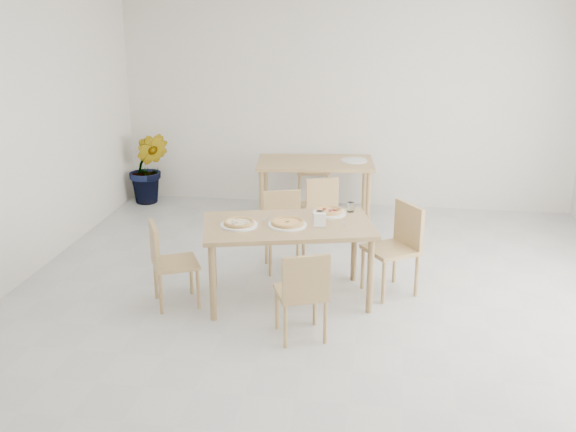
# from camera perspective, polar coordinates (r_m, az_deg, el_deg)

# --- Properties ---
(main_table) EXTENTS (1.71, 1.23, 0.75)m
(main_table) POSITION_cam_1_polar(r_m,az_deg,el_deg) (6.19, 0.00, -1.36)
(main_table) COLOR #A38753
(main_table) RESTS_ON ground
(chair_south) EXTENTS (0.51, 0.51, 0.79)m
(chair_south) POSITION_cam_1_polar(r_m,az_deg,el_deg) (5.52, 1.28, -6.25)
(chair_south) COLOR tan
(chair_south) RESTS_ON ground
(chair_north) EXTENTS (0.50, 0.50, 0.80)m
(chair_north) POSITION_cam_1_polar(r_m,az_deg,el_deg) (7.02, -0.39, -0.72)
(chair_north) COLOR tan
(chair_north) RESTS_ON ground
(chair_west) EXTENTS (0.53, 0.53, 0.80)m
(chair_west) POSITION_cam_1_polar(r_m,az_deg,el_deg) (6.24, -10.22, -3.54)
(chair_west) COLOR tan
(chair_west) RESTS_ON ground
(chair_east) EXTENTS (0.60, 0.60, 0.87)m
(chair_east) POSITION_cam_1_polar(r_m,az_deg,el_deg) (6.49, 9.30, -2.19)
(chair_east) COLOR tan
(chair_east) RESTS_ON ground
(plate_margherita) EXTENTS (0.35, 0.35, 0.02)m
(plate_margherita) POSITION_cam_1_polar(r_m,az_deg,el_deg) (6.11, -0.05, -0.75)
(plate_margherita) COLOR white
(plate_margherita) RESTS_ON main_table
(plate_mushroom) EXTENTS (0.34, 0.34, 0.02)m
(plate_mushroom) POSITION_cam_1_polar(r_m,az_deg,el_deg) (6.12, -4.16, -0.76)
(plate_mushroom) COLOR white
(plate_mushroom) RESTS_ON main_table
(plate_pepperoni) EXTENTS (0.32, 0.32, 0.02)m
(plate_pepperoni) POSITION_cam_1_polar(r_m,az_deg,el_deg) (6.45, 3.51, 0.25)
(plate_pepperoni) COLOR white
(plate_pepperoni) RESTS_ON main_table
(pizza_margherita) EXTENTS (0.38, 0.38, 0.03)m
(pizza_margherita) POSITION_cam_1_polar(r_m,az_deg,el_deg) (6.10, -0.05, -0.55)
(pizza_margherita) COLOR #DCB567
(pizza_margherita) RESTS_ON plate_margherita
(pizza_mushroom) EXTENTS (0.35, 0.35, 0.03)m
(pizza_mushroom) POSITION_cam_1_polar(r_m,az_deg,el_deg) (6.11, -4.17, -0.56)
(pizza_mushroom) COLOR #DCB567
(pizza_mushroom) RESTS_ON plate_mushroom
(pizza_pepperoni) EXTENTS (0.30, 0.30, 0.03)m
(pizza_pepperoni) POSITION_cam_1_polar(r_m,az_deg,el_deg) (6.44, 3.52, 0.45)
(pizza_pepperoni) COLOR #DCB567
(pizza_pepperoni) RESTS_ON plate_pepperoni
(tumbler_a) EXTENTS (0.07, 0.07, 0.09)m
(tumbler_a) POSITION_cam_1_polar(r_m,az_deg,el_deg) (6.52, 5.34, 0.77)
(tumbler_a) COLOR white
(tumbler_a) RESTS_ON main_table
(tumbler_b) EXTENTS (0.06, 0.06, 0.08)m
(tumbler_b) POSITION_cam_1_polar(r_m,az_deg,el_deg) (6.27, 2.71, 0.06)
(tumbler_b) COLOR white
(tumbler_b) RESTS_ON main_table
(napkin_holder) EXTENTS (0.12, 0.07, 0.13)m
(napkin_holder) POSITION_cam_1_polar(r_m,az_deg,el_deg) (6.06, 2.72, -0.40)
(napkin_holder) COLOR silver
(napkin_holder) RESTS_ON main_table
(fork_a) EXTENTS (0.03, 0.18, 0.01)m
(fork_a) POSITION_cam_1_polar(r_m,az_deg,el_deg) (6.30, -1.89, -0.22)
(fork_a) COLOR silver
(fork_a) RESTS_ON main_table
(fork_b) EXTENTS (0.07, 0.18, 0.01)m
(fork_b) POSITION_cam_1_polar(r_m,az_deg,el_deg) (6.20, 4.69, -0.58)
(fork_b) COLOR silver
(fork_b) RESTS_ON main_table
(second_table) EXTENTS (1.53, 0.99, 0.75)m
(second_table) POSITION_cam_1_polar(r_m,az_deg,el_deg) (8.54, 2.31, 4.09)
(second_table) COLOR tan
(second_table) RESTS_ON ground
(chair_back_s) EXTENTS (0.50, 0.50, 0.77)m
(chair_back_s) POSITION_cam_1_polar(r_m,az_deg,el_deg) (7.82, 2.70, 1.10)
(chair_back_s) COLOR tan
(chair_back_s) RESTS_ON ground
(chair_back_n) EXTENTS (0.50, 0.50, 0.89)m
(chair_back_n) POSITION_cam_1_polar(r_m,az_deg,el_deg) (9.38, 2.09, 4.43)
(chair_back_n) COLOR tan
(chair_back_n) RESTS_ON ground
(plate_empty) EXTENTS (0.33, 0.33, 0.02)m
(plate_empty) POSITION_cam_1_polar(r_m,az_deg,el_deg) (8.56, 5.60, 4.70)
(plate_empty) COLOR white
(plate_empty) RESTS_ON second_table
(potted_plant) EXTENTS (0.60, 0.51, 0.99)m
(potted_plant) POSITION_cam_1_polar(r_m,az_deg,el_deg) (9.42, -11.70, 4.00)
(potted_plant) COLOR #30631D
(potted_plant) RESTS_ON ground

